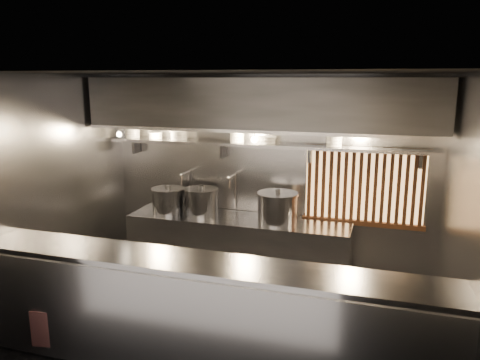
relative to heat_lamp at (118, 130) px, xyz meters
The scene contains 24 objects.
floor 2.93m from the heat_lamp, 24.14° to the right, with size 4.50×4.50×0.00m, color black.
ceiling 2.21m from the heat_lamp, 24.14° to the right, with size 4.50×4.50×0.00m, color black.
wall_back 2.11m from the heat_lamp, 18.89° to the left, with size 4.50×4.50×0.00m, color gray.
wall_left 1.14m from the heat_lamp, 112.49° to the right, with size 3.00×3.00×0.00m, color gray.
wall_right 4.29m from the heat_lamp, 11.59° to the right, with size 3.00×3.00×0.00m, color gray.
serving_counter 3.02m from the heat_lamp, 43.63° to the right, with size 4.50×0.56×1.13m.
cooking_bench 2.29m from the heat_lamp, ahead, with size 3.00×0.70×0.90m, color gray.
bowl_shelf 1.96m from the heat_lamp, 13.90° to the left, with size 4.40×0.34×0.04m, color gray.
exhaust_hood 1.95m from the heat_lamp, ahead, with size 4.40×0.81×0.65m.
wood_screen 3.33m from the heat_lamp, 10.64° to the left, with size 1.56×0.09×1.04m.
faucet_left 1.18m from the heat_lamp, 34.60° to the left, with size 0.04×0.30×0.50m.
faucet_right 1.71m from the heat_lamp, 19.61° to the left, with size 0.04×0.30×0.50m.
heat_lamp is the anchor object (origin of this frame).
pendant_bulb 1.83m from the heat_lamp, 11.00° to the left, with size 0.09×0.09×0.19m.
stock_pot_left 1.48m from the heat_lamp, 15.24° to the left, with size 0.60×0.60×0.41m.
stock_pot_mid 1.18m from the heat_lamp, 23.04° to the left, with size 0.60×0.60×0.39m.
stock_pot_right 2.36m from the heat_lamp, ahead, with size 0.69×0.69×0.44m.
red_placard 2.72m from the heat_lamp, 80.76° to the right, with size 0.27×0.02×0.37m, color red.
bowl_stack_0 0.48m from the heat_lamp, 96.66° to the left, with size 0.22×0.22×0.17m.
bowl_stack_1 0.57m from the heat_lamp, 56.65° to the left, with size 0.20×0.20×0.09m.
bowl_stack_2 0.82m from the heat_lamp, 35.06° to the left, with size 0.24×0.24×0.13m.
bowl_stack_3 1.60m from the heat_lamp, 17.12° to the left, with size 0.20×0.20×0.17m.
bowl_stack_4 2.00m from the heat_lamp, 13.62° to the left, with size 0.24×0.24×0.09m.
bowl_stack_5 2.85m from the heat_lamp, ahead, with size 0.21×0.21×0.13m.
Camera 1 is at (1.52, -4.62, 2.75)m, focal length 35.00 mm.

